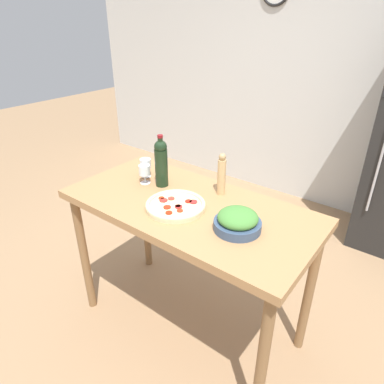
% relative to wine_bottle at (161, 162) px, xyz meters
% --- Properties ---
extents(ground_plane, '(14.00, 14.00, 0.00)m').
position_rel_wine_bottle_xyz_m(ground_plane, '(0.28, -0.09, -1.11)').
color(ground_plane, '#9E7A56').
extents(wall_back, '(6.40, 0.08, 2.60)m').
position_rel_wine_bottle_xyz_m(wall_back, '(0.27, 2.17, 0.19)').
color(wall_back, silver).
rests_on(wall_back, ground_plane).
extents(prep_counter, '(1.46, 0.72, 0.96)m').
position_rel_wine_bottle_xyz_m(prep_counter, '(0.28, -0.09, -0.27)').
color(prep_counter, '#A87A4C').
rests_on(prep_counter, ground_plane).
extents(wine_bottle, '(0.08, 0.08, 0.33)m').
position_rel_wine_bottle_xyz_m(wine_bottle, '(0.00, 0.00, 0.00)').
color(wine_bottle, black).
rests_on(wine_bottle, prep_counter).
extents(wine_glass_near, '(0.07, 0.07, 0.12)m').
position_rel_wine_bottle_xyz_m(wine_glass_near, '(-0.10, -0.04, -0.07)').
color(wine_glass_near, silver).
rests_on(wine_glass_near, prep_counter).
extents(wine_glass_far, '(0.07, 0.07, 0.12)m').
position_rel_wine_bottle_xyz_m(wine_glass_far, '(-0.17, 0.03, -0.07)').
color(wine_glass_far, silver).
rests_on(wine_glass_far, prep_counter).
extents(pepper_mill, '(0.05, 0.05, 0.26)m').
position_rel_wine_bottle_xyz_m(pepper_mill, '(0.35, 0.13, -0.03)').
color(pepper_mill, tan).
rests_on(pepper_mill, prep_counter).
extents(salad_bowl, '(0.24, 0.24, 0.11)m').
position_rel_wine_bottle_xyz_m(salad_bowl, '(0.63, -0.14, -0.11)').
color(salad_bowl, '#384C6B').
rests_on(salad_bowl, prep_counter).
extents(homemade_pizza, '(0.33, 0.33, 0.04)m').
position_rel_wine_bottle_xyz_m(homemade_pizza, '(0.25, -0.17, -0.14)').
color(homemade_pizza, beige).
rests_on(homemade_pizza, prep_counter).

